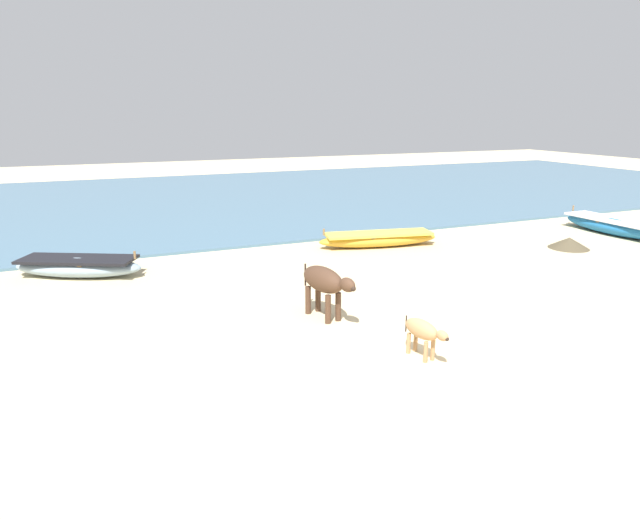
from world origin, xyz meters
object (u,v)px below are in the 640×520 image
at_px(fishing_boat_0, 613,226).
at_px(cow_adult_dark, 325,282).
at_px(calf_near_tan, 423,331).
at_px(fishing_boat_1, 78,266).
at_px(fishing_boat_2, 378,239).

height_order(fishing_boat_0, cow_adult_dark, cow_adult_dark).
xyz_separation_m(cow_adult_dark, calf_near_tan, (0.78, -2.35, -0.28)).
distance_m(fishing_boat_1, fishing_boat_2, 8.55).
height_order(fishing_boat_0, fishing_boat_1, fishing_boat_0).
bearing_deg(fishing_boat_1, fishing_boat_2, 25.73).
bearing_deg(fishing_boat_2, cow_adult_dark, 61.91).
xyz_separation_m(fishing_boat_2, cow_adult_dark, (-3.97, -4.95, 0.52)).
bearing_deg(fishing_boat_1, cow_adult_dark, -21.30).
relative_size(fishing_boat_1, fishing_boat_2, 0.86).
bearing_deg(fishing_boat_0, calf_near_tan, 115.58).
distance_m(fishing_boat_0, fishing_boat_2, 8.38).
bearing_deg(fishing_boat_1, calf_near_tan, -27.45).
relative_size(cow_adult_dark, calf_near_tan, 1.58).
distance_m(fishing_boat_0, cow_adult_dark, 12.67).
height_order(fishing_boat_0, calf_near_tan, fishing_boat_0).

